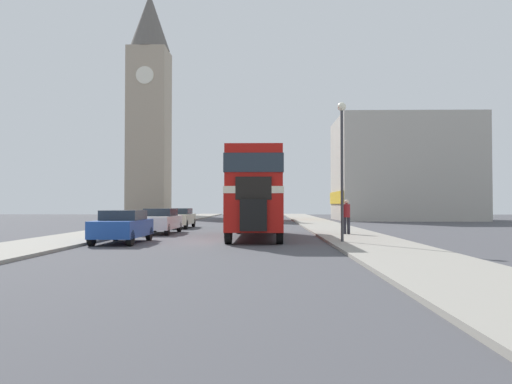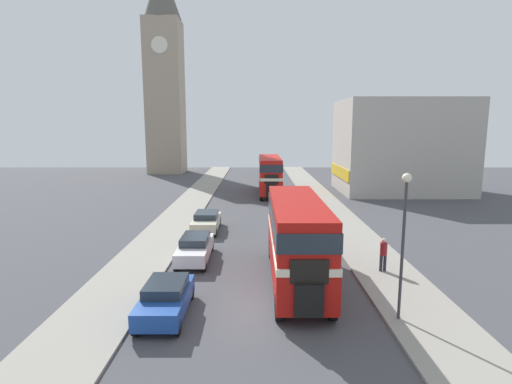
{
  "view_description": "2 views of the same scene",
  "coord_description": "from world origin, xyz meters",
  "px_view_note": "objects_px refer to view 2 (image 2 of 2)",
  "views": [
    {
      "loc": [
        2.39,
        -21.99,
        1.68
      ],
      "look_at": [
        1.85,
        3.06,
        2.3
      ],
      "focal_mm": 35.0,
      "sensor_mm": 36.0,
      "label": 1
    },
    {
      "loc": [
        -0.15,
        -15.94,
        7.71
      ],
      "look_at": [
        0.0,
        14.39,
        2.73
      ],
      "focal_mm": 28.0,
      "sensor_mm": 36.0,
      "label": 2
    }
  ],
  "objects_px": {
    "car_parked_near": "(164,298)",
    "church_tower": "(162,69)",
    "car_parked_mid": "(193,248)",
    "double_decker_bus": "(295,234)",
    "car_parked_far": "(204,221)",
    "pedestrian_walking": "(381,252)",
    "street_lamp": "(402,225)",
    "bus_distant": "(268,172)"
  },
  "relations": [
    {
      "from": "car_parked_near",
      "to": "church_tower",
      "type": "height_order",
      "value": "church_tower"
    },
    {
      "from": "car_parked_mid",
      "to": "car_parked_near",
      "type": "bearing_deg",
      "value": -91.36
    },
    {
      "from": "double_decker_bus",
      "to": "car_parked_near",
      "type": "bearing_deg",
      "value": -148.48
    },
    {
      "from": "car_parked_far",
      "to": "car_parked_near",
      "type": "bearing_deg",
      "value": -90.0
    },
    {
      "from": "pedestrian_walking",
      "to": "street_lamp",
      "type": "distance_m",
      "value": 6.11
    },
    {
      "from": "car_parked_mid",
      "to": "street_lamp",
      "type": "relative_size",
      "value": 0.78
    },
    {
      "from": "car_parked_far",
      "to": "street_lamp",
      "type": "distance_m",
      "value": 17.3
    },
    {
      "from": "church_tower",
      "to": "bus_distant",
      "type": "bearing_deg",
      "value": -52.82
    },
    {
      "from": "bus_distant",
      "to": "car_parked_mid",
      "type": "xyz_separation_m",
      "value": [
        -5.14,
        -23.31,
        -1.78
      ]
    },
    {
      "from": "bus_distant",
      "to": "pedestrian_walking",
      "type": "bearing_deg",
      "value": -78.56
    },
    {
      "from": "street_lamp",
      "to": "car_parked_far",
      "type": "bearing_deg",
      "value": 123.65
    },
    {
      "from": "bus_distant",
      "to": "car_parked_mid",
      "type": "height_order",
      "value": "bus_distant"
    },
    {
      "from": "double_decker_bus",
      "to": "bus_distant",
      "type": "xyz_separation_m",
      "value": [
        -0.41,
        26.74,
        0.04
      ]
    },
    {
      "from": "double_decker_bus",
      "to": "car_parked_far",
      "type": "distance_m",
      "value": 11.75
    },
    {
      "from": "church_tower",
      "to": "pedestrian_walking",
      "type": "bearing_deg",
      "value": -65.33
    },
    {
      "from": "car_parked_mid",
      "to": "street_lamp",
      "type": "distance_m",
      "value": 12.31
    },
    {
      "from": "double_decker_bus",
      "to": "bus_distant",
      "type": "distance_m",
      "value": 26.74
    },
    {
      "from": "pedestrian_walking",
      "to": "double_decker_bus",
      "type": "bearing_deg",
      "value": -164.86
    },
    {
      "from": "bus_distant",
      "to": "car_parked_mid",
      "type": "relative_size",
      "value": 2.31
    },
    {
      "from": "pedestrian_walking",
      "to": "church_tower",
      "type": "height_order",
      "value": "church_tower"
    },
    {
      "from": "car_parked_far",
      "to": "car_parked_mid",
      "type": "bearing_deg",
      "value": -88.59
    },
    {
      "from": "pedestrian_walking",
      "to": "church_tower",
      "type": "xyz_separation_m",
      "value": [
        -21.74,
        47.33,
        15.89
      ]
    },
    {
      "from": "bus_distant",
      "to": "street_lamp",
      "type": "height_order",
      "value": "street_lamp"
    },
    {
      "from": "bus_distant",
      "to": "car_parked_far",
      "type": "distance_m",
      "value": 17.54
    },
    {
      "from": "double_decker_bus",
      "to": "car_parked_near",
      "type": "relative_size",
      "value": 2.39
    },
    {
      "from": "church_tower",
      "to": "car_parked_mid",
      "type": "bearing_deg",
      "value": -75.78
    },
    {
      "from": "car_parked_mid",
      "to": "street_lamp",
      "type": "bearing_deg",
      "value": -38.88
    },
    {
      "from": "car_parked_mid",
      "to": "street_lamp",
      "type": "xyz_separation_m",
      "value": [
        9.26,
        -7.46,
        3.2
      ]
    },
    {
      "from": "bus_distant",
      "to": "street_lamp",
      "type": "relative_size",
      "value": 1.81
    },
    {
      "from": "bus_distant",
      "to": "church_tower",
      "type": "xyz_separation_m",
      "value": [
        -16.59,
        21.87,
        14.5
      ]
    },
    {
      "from": "car_parked_near",
      "to": "pedestrian_walking",
      "type": "distance_m",
      "value": 11.5
    },
    {
      "from": "car_parked_mid",
      "to": "pedestrian_walking",
      "type": "relative_size",
      "value": 2.54
    },
    {
      "from": "bus_distant",
      "to": "church_tower",
      "type": "height_order",
      "value": "church_tower"
    },
    {
      "from": "car_parked_near",
      "to": "pedestrian_walking",
      "type": "height_order",
      "value": "pedestrian_walking"
    },
    {
      "from": "double_decker_bus",
      "to": "car_parked_far",
      "type": "xyz_separation_m",
      "value": [
        -5.71,
        10.12,
        -1.76
      ]
    },
    {
      "from": "pedestrian_walking",
      "to": "car_parked_near",
      "type": "bearing_deg",
      "value": -155.4
    },
    {
      "from": "bus_distant",
      "to": "car_parked_near",
      "type": "height_order",
      "value": "bus_distant"
    },
    {
      "from": "car_parked_near",
      "to": "pedestrian_walking",
      "type": "bearing_deg",
      "value": 24.6
    },
    {
      "from": "car_parked_mid",
      "to": "church_tower",
      "type": "height_order",
      "value": "church_tower"
    },
    {
      "from": "car_parked_far",
      "to": "street_lamp",
      "type": "relative_size",
      "value": 0.75
    },
    {
      "from": "bus_distant",
      "to": "church_tower",
      "type": "distance_m",
      "value": 31.04
    },
    {
      "from": "pedestrian_walking",
      "to": "church_tower",
      "type": "relative_size",
      "value": 0.05
    }
  ]
}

